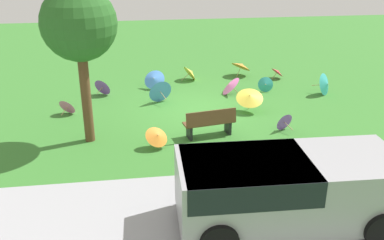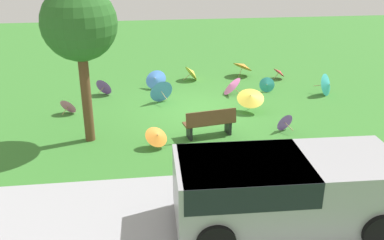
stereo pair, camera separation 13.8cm
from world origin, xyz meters
TOP-DOWN VIEW (x-y plane):
  - ground at (0.00, 0.00)m, footprint 40.00×40.00m
  - road_strip at (0.00, 6.67)m, footprint 40.00×4.17m
  - van_dark at (-0.72, 6.92)m, footprint 4.66×2.24m
  - park_bench at (-0.07, 2.32)m, footprint 1.66×0.76m
  - shade_tree at (3.58, 2.07)m, footprint 2.11×2.11m
  - parasol_teal_0 at (-3.09, -1.66)m, footprint 0.66×0.62m
  - parasol_pink_0 at (-1.59, -1.59)m, footprint 0.78×0.94m
  - parasol_pink_1 at (4.49, -0.26)m, footprint 0.74×0.69m
  - parasol_blue_0 at (1.23, -1.05)m, footprint 0.99×0.92m
  - parasol_red_0 at (-4.17, -3.35)m, footprint 0.63×0.69m
  - parasol_blue_1 at (1.34, -2.61)m, footprint 1.05×0.95m
  - parasol_purple_0 at (-2.49, 2.16)m, footprint 0.67×0.68m
  - parasol_purple_1 at (3.36, -2.18)m, footprint 0.81×0.74m
  - parasol_teal_4 at (-5.31, -0.93)m, footprint 0.90×0.90m
  - parasol_yellow_1 at (-1.85, 0.44)m, footprint 1.12×1.09m
  - parasol_orange_2 at (1.59, 2.92)m, footprint 0.89×0.86m
  - parasol_orange_3 at (-2.68, -4.01)m, footprint 1.19×1.21m
  - parasol_yellow_2 at (-0.33, -3.67)m, footprint 0.81×0.88m

SIDE VIEW (x-z plane):
  - ground at x=0.00m, z-range 0.00..0.00m
  - road_strip at x=0.00m, z-range 0.00..0.01m
  - parasol_teal_0 at x=-3.09m, z-range 0.00..0.60m
  - parasol_pink_1 at x=4.49m, z-range 0.00..0.61m
  - parasol_purple_0 at x=-2.49m, z-range 0.00..0.61m
  - parasol_red_0 at x=-4.17m, z-range 0.05..0.59m
  - parasol_yellow_2 at x=-0.33m, z-range 0.00..0.70m
  - parasol_purple_1 at x=3.36m, z-range 0.00..0.71m
  - parasol_pink_0 at x=-1.59m, z-range 0.00..0.73m
  - parasol_orange_2 at x=1.59m, z-range 0.06..0.72m
  - parasol_blue_1 at x=1.34m, z-range 0.03..0.84m
  - parasol_teal_4 at x=-5.31m, z-range 0.00..0.88m
  - parasol_blue_0 at x=1.23m, z-range 0.00..0.91m
  - park_bench at x=-0.07m, z-range 0.01..0.92m
  - parasol_orange_3 at x=-2.68m, z-range 0.10..0.87m
  - parasol_yellow_1 at x=-1.85m, z-range 0.14..1.00m
  - van_dark at x=-0.72m, z-range 0.15..1.68m
  - shade_tree at x=3.58m, z-range 1.18..5.77m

